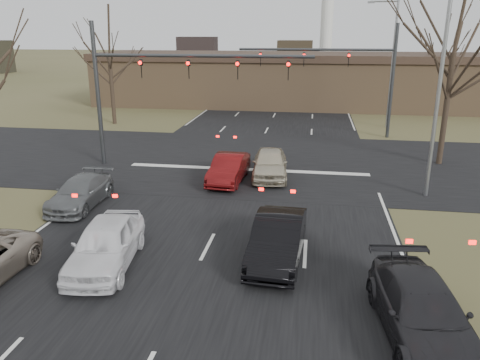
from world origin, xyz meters
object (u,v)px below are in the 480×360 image
object	(u,v)px
mast_arm_near	(153,77)
car_black_hatch	(278,239)
streetlight_right_near	(437,76)
mast_arm_far	(353,67)
streetlight_right_far	(391,56)
car_grey_ahead	(80,192)
building	(300,79)
car_white_sedan	(106,244)
car_red_ahead	(229,168)
car_charcoal_sedan	(422,311)
car_silver_ahead	(270,163)

from	to	relation	value
mast_arm_near	car_black_hatch	xyz separation A→B (m)	(7.79, -10.54, -4.31)
streetlight_right_near	car_black_hatch	bearing A→B (deg)	-129.68
mast_arm_far	car_black_hatch	distance (m)	21.29
streetlight_right_far	car_grey_ahead	size ratio (longest dim) A/B	2.30
building	car_white_sedan	xyz separation A→B (m)	(-5.00, -36.85, -1.88)
mast_arm_near	mast_arm_far	bearing A→B (deg)	41.22
car_grey_ahead	car_red_ahead	world-z (taller)	car_red_ahead
car_black_hatch	car_red_ahead	distance (m)	8.87
mast_arm_near	car_black_hatch	world-z (taller)	mast_arm_near
mast_arm_near	car_charcoal_sedan	world-z (taller)	mast_arm_near
building	car_red_ahead	distance (m)	27.46
streetlight_right_far	building	bearing A→B (deg)	123.65
streetlight_right_far	car_charcoal_sedan	distance (m)	28.76
car_white_sedan	car_grey_ahead	world-z (taller)	car_white_sedan
streetlight_right_far	streetlight_right_near	bearing A→B (deg)	-91.68
streetlight_right_far	car_black_hatch	distance (m)	25.91
car_grey_ahead	building	bearing A→B (deg)	73.78
mast_arm_near	car_black_hatch	bearing A→B (deg)	-53.53
car_grey_ahead	car_charcoal_sedan	bearing A→B (deg)	-31.07
car_charcoal_sedan	car_grey_ahead	distance (m)	14.99
mast_arm_far	car_black_hatch	world-z (taller)	mast_arm_far
mast_arm_near	car_silver_ahead	bearing A→B (deg)	-10.15
mast_arm_far	car_grey_ahead	world-z (taller)	mast_arm_far
car_charcoal_sedan	car_silver_ahead	world-z (taller)	car_silver_ahead
building	car_charcoal_sedan	xyz separation A→B (m)	(4.50, -39.21, -1.95)
car_white_sedan	car_charcoal_sedan	distance (m)	9.79
streetlight_right_near	car_grey_ahead	bearing A→B (deg)	-166.24
mast_arm_far	car_black_hatch	xyz separation A→B (m)	(-3.62, -20.54, -4.26)
mast_arm_near	car_charcoal_sedan	size ratio (longest dim) A/B	2.44
streetlight_right_near	building	bearing A→B (deg)	103.69
mast_arm_near	car_silver_ahead	world-z (taller)	mast_arm_near
mast_arm_near	streetlight_right_far	world-z (taller)	streetlight_right_far
car_charcoal_sedan	car_red_ahead	bearing A→B (deg)	114.23
streetlight_right_near	car_white_sedan	world-z (taller)	streetlight_right_near
mast_arm_far	car_charcoal_sedan	distance (m)	24.59
car_grey_ahead	car_white_sedan	bearing A→B (deg)	-56.76
mast_arm_near	car_charcoal_sedan	xyz separation A→B (m)	(11.73, -14.21, -4.35)
car_charcoal_sedan	car_grey_ahead	bearing A→B (deg)	143.62
streetlight_right_far	car_white_sedan	size ratio (longest dim) A/B	2.18
building	car_red_ahead	bearing A→B (deg)	-95.48
streetlight_right_near	car_charcoal_sedan	world-z (taller)	streetlight_right_near
car_grey_ahead	streetlight_right_near	bearing A→B (deg)	12.53
building	car_grey_ahead	size ratio (longest dim) A/B	9.76
building	car_charcoal_sedan	size ratio (longest dim) A/B	8.55
mast_arm_near	car_white_sedan	size ratio (longest dim) A/B	2.65
car_charcoal_sedan	car_black_hatch	bearing A→B (deg)	130.50
building	car_charcoal_sedan	world-z (taller)	building
car_white_sedan	car_silver_ahead	bearing A→B (deg)	60.14
mast_arm_near	car_white_sedan	bearing A→B (deg)	-79.34
mast_arm_far	car_silver_ahead	distance (m)	12.89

